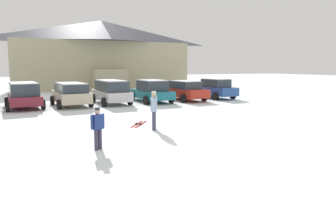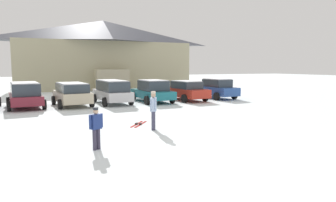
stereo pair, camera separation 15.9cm
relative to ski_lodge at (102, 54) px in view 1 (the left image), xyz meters
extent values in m
plane|color=white|center=(-3.15, -29.78, -4.24)|extent=(160.00, 160.00, 0.00)
cube|color=tan|center=(0.00, 0.05, -1.43)|extent=(20.33, 8.31, 5.62)
pyramid|color=#42444F|center=(0.00, 0.05, 2.75)|extent=(20.95, 8.93, 2.73)
cube|color=tan|center=(-0.17, -4.64, -3.04)|extent=(3.66, 1.93, 2.40)
cube|color=maroon|center=(-8.76, -15.95, -3.63)|extent=(2.21, 4.47, 0.57)
cube|color=#2D3842|center=(-8.75, -16.03, -2.98)|extent=(1.90, 3.42, 0.75)
cube|color=white|center=(-8.75, -16.03, -2.57)|extent=(1.77, 3.25, 0.06)
cylinder|color=black|center=(-9.86, -14.69, -3.92)|extent=(0.27, 0.66, 0.64)
cylinder|color=black|center=(-7.88, -14.53, -3.92)|extent=(0.27, 0.66, 0.64)
cylinder|color=black|center=(-9.64, -17.37, -3.92)|extent=(0.27, 0.66, 0.64)
cylinder|color=black|center=(-7.66, -17.20, -3.92)|extent=(0.27, 0.66, 0.64)
cube|color=#C0B193|center=(-5.84, -16.24, -3.58)|extent=(2.25, 4.37, 0.68)
cube|color=#2D3842|center=(-5.83, -16.32, -2.96)|extent=(1.93, 3.34, 0.55)
cube|color=white|center=(-5.83, -16.32, -2.66)|extent=(1.81, 3.17, 0.06)
cylinder|color=black|center=(-6.96, -15.02, -3.92)|extent=(0.27, 0.66, 0.64)
cylinder|color=black|center=(-4.94, -14.85, -3.92)|extent=(0.27, 0.66, 0.64)
cylinder|color=black|center=(-6.74, -17.63, -3.92)|extent=(0.27, 0.66, 0.64)
cylinder|color=black|center=(-4.71, -17.46, -3.92)|extent=(0.27, 0.66, 0.64)
cube|color=silver|center=(-2.99, -16.06, -3.60)|extent=(1.97, 4.74, 0.64)
cube|color=#2D3842|center=(-2.99, -16.15, -2.92)|extent=(1.71, 3.61, 0.71)
cube|color=white|center=(-2.99, -16.15, -2.54)|extent=(1.60, 3.43, 0.06)
cylinder|color=black|center=(-4.01, -14.67, -3.92)|extent=(0.25, 0.65, 0.64)
cylinder|color=black|center=(-2.12, -14.57, -3.92)|extent=(0.25, 0.65, 0.64)
cylinder|color=black|center=(-3.86, -17.55, -3.92)|extent=(0.25, 0.65, 0.64)
cylinder|color=black|center=(-1.98, -17.46, -3.92)|extent=(0.25, 0.65, 0.64)
cube|color=#1B6E7B|center=(0.08, -16.27, -3.62)|extent=(2.05, 4.68, 0.59)
cube|color=#2D3842|center=(0.09, -16.50, -2.96)|extent=(1.75, 2.46, 0.74)
cube|color=white|center=(0.09, -16.50, -2.56)|extent=(1.63, 2.33, 0.06)
cylinder|color=black|center=(-0.98, -14.87, -3.92)|extent=(0.24, 0.65, 0.64)
cylinder|color=black|center=(1.05, -14.80, -3.92)|extent=(0.24, 0.65, 0.64)
cylinder|color=black|center=(-0.89, -17.73, -3.92)|extent=(0.24, 0.65, 0.64)
cylinder|color=black|center=(1.15, -17.67, -3.92)|extent=(0.24, 0.65, 0.64)
cube|color=#B52C1E|center=(2.92, -16.27, -3.59)|extent=(2.14, 4.92, 0.65)
cube|color=#2D3842|center=(2.94, -16.51, -2.99)|extent=(1.75, 2.61, 0.56)
cube|color=white|center=(2.94, -16.51, -2.68)|extent=(1.64, 2.48, 0.06)
cylinder|color=black|center=(1.85, -14.86, -3.92)|extent=(0.27, 0.66, 0.64)
cylinder|color=black|center=(3.76, -14.72, -3.92)|extent=(0.27, 0.66, 0.64)
cylinder|color=black|center=(2.08, -17.83, -3.92)|extent=(0.27, 0.66, 0.64)
cylinder|color=black|center=(3.99, -17.68, -3.92)|extent=(0.27, 0.66, 0.64)
cube|color=#284D98|center=(6.03, -16.00, -3.58)|extent=(2.04, 4.57, 0.68)
cube|color=#2D3842|center=(6.04, -16.22, -2.92)|extent=(1.68, 2.42, 0.63)
cube|color=white|center=(6.04, -16.22, -2.58)|extent=(1.56, 2.30, 0.06)
cylinder|color=black|center=(5.00, -14.70, -3.92)|extent=(0.27, 0.66, 0.64)
cylinder|color=black|center=(6.84, -14.55, -3.92)|extent=(0.27, 0.66, 0.64)
cylinder|color=black|center=(5.21, -17.45, -3.92)|extent=(0.27, 0.66, 0.64)
cylinder|color=black|center=(7.05, -17.30, -3.92)|extent=(0.27, 0.66, 0.64)
cylinder|color=#373247|center=(-6.51, -28.01, -3.89)|extent=(0.13, 0.13, 0.69)
cylinder|color=#373247|center=(-6.37, -27.95, -3.89)|extent=(0.13, 0.13, 0.69)
cube|color=navy|center=(-6.44, -27.98, -3.30)|extent=(0.39, 0.32, 0.49)
cylinder|color=navy|center=(-6.64, -28.07, -3.29)|extent=(0.09, 0.09, 0.46)
cylinder|color=navy|center=(-6.25, -27.89, -3.29)|extent=(0.09, 0.09, 0.46)
sphere|color=tan|center=(-6.44, -27.98, -2.97)|extent=(0.18, 0.18, 0.18)
cylinder|color=#262930|center=(-6.44, -27.98, -2.87)|extent=(0.17, 0.17, 0.08)
cylinder|color=#3B3B52|center=(-3.56, -25.79, -3.83)|extent=(0.15, 0.15, 0.82)
cylinder|color=#3B3B52|center=(-3.64, -25.95, -3.83)|extent=(0.15, 0.15, 0.82)
cube|color=#9FB4D6|center=(-3.60, -25.87, -3.13)|extent=(0.40, 0.47, 0.58)
cylinder|color=#9FB4D6|center=(-3.48, -25.64, -3.11)|extent=(0.11, 0.11, 0.55)
cylinder|color=#9FB4D6|center=(-3.72, -26.09, -3.11)|extent=(0.11, 0.11, 0.55)
sphere|color=tan|center=(-3.60, -25.87, -2.73)|extent=(0.21, 0.21, 0.21)
cylinder|color=beige|center=(-3.60, -25.87, -2.62)|extent=(0.20, 0.20, 0.10)
cube|color=red|center=(-3.87, -24.40, -4.23)|extent=(1.03, 1.29, 0.02)
cube|color=black|center=(-3.90, -24.44, -4.19)|extent=(0.19, 0.21, 0.06)
cube|color=red|center=(-3.71, -24.52, -4.23)|extent=(1.03, 1.29, 0.02)
cube|color=black|center=(-3.74, -24.56, -4.19)|extent=(0.19, 0.21, 0.06)
camera|label=1|loc=(-8.41, -37.63, -1.51)|focal=32.00mm
camera|label=2|loc=(-8.26, -37.69, -1.51)|focal=32.00mm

